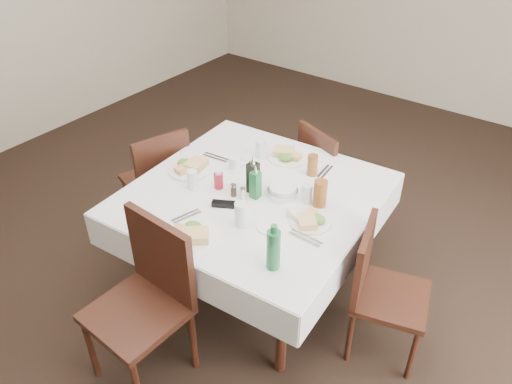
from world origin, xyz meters
TOP-DOWN VIEW (x-y plane):
  - ground_plane at (0.00, 0.00)m, footprint 7.00×7.00m
  - room_shell at (0.00, 0.00)m, footprint 6.04×7.04m
  - dining_table at (0.11, -0.05)m, footprint 1.53×1.53m
  - chair_north at (0.15, 0.81)m, footprint 0.53×0.53m
  - chair_south at (0.04, -0.90)m, footprint 0.49×0.49m
  - chair_east at (0.99, -0.05)m, footprint 0.50×0.50m
  - chair_west at (-0.79, -0.01)m, footprint 0.53×0.53m
  - meal_north at (0.05, 0.41)m, footprint 0.26×0.26m
  - meal_south at (0.09, -0.59)m, footprint 0.28×0.28m
  - meal_east at (0.55, -0.10)m, footprint 0.24×0.24m
  - meal_west at (-0.38, -0.09)m, footprint 0.28×0.28m
  - side_plate_a at (-0.17, 0.30)m, footprint 0.16×0.16m
  - side_plate_b at (0.39, -0.27)m, footprint 0.15×0.15m
  - water_n at (-0.10, 0.32)m, footprint 0.07×0.07m
  - water_s at (0.25, -0.34)m, footprint 0.08×0.08m
  - water_e at (0.43, 0.06)m, footprint 0.07×0.07m
  - water_w at (-0.22, -0.23)m, footprint 0.07×0.07m
  - iced_tea_a at (0.29, 0.35)m, footprint 0.07×0.07m
  - iced_tea_b at (0.50, 0.08)m, footprint 0.08×0.08m
  - bread_basket at (0.27, 0.04)m, footprint 0.19×0.19m
  - oil_cruet_dark at (0.10, -0.04)m, footprint 0.06×0.06m
  - oil_cruet_green at (0.15, -0.08)m, footprint 0.05×0.05m
  - ketchup_bottle at (-0.10, -0.13)m, footprint 0.06×0.06m
  - salt_shaker at (0.10, -0.14)m, footprint 0.03×0.03m
  - pepper_shaker at (0.03, -0.15)m, footprint 0.04×0.04m
  - coffee_mug at (-0.15, 0.10)m, footprint 0.13×0.12m
  - sunglasses at (0.05, -0.27)m, footprint 0.15×0.11m
  - green_bottle at (0.59, -0.52)m, footprint 0.07×0.07m
  - sugar_caddy at (0.46, -0.12)m, footprint 0.12×0.09m
  - cutlery_n at (0.35, 0.42)m, footprint 0.06×0.18m
  - cutlery_s at (-0.05, -0.48)m, footprint 0.09×0.19m
  - cutlery_e at (0.60, -0.24)m, footprint 0.20×0.06m
  - cutlery_w at (-0.34, 0.13)m, footprint 0.20×0.07m

SIDE VIEW (x-z plane):
  - ground_plane at x=0.00m, z-range 0.00..0.00m
  - chair_east at x=0.99m, z-range 0.06..0.92m
  - chair_north at x=0.15m, z-range 0.06..0.93m
  - chair_west at x=-0.79m, z-range 0.06..0.95m
  - chair_south at x=0.04m, z-range 0.07..1.05m
  - dining_table at x=0.11m, z-range 0.31..1.07m
  - cutlery_n at x=0.35m, z-range 0.76..0.77m
  - cutlery_s at x=-0.05m, z-range 0.76..0.77m
  - cutlery_w at x=-0.34m, z-range 0.76..0.77m
  - cutlery_e at x=0.60m, z-range 0.76..0.77m
  - side_plate_b at x=0.39m, z-range 0.76..0.77m
  - side_plate_a at x=-0.17m, z-range 0.76..0.77m
  - sunglasses at x=0.05m, z-range 0.76..0.79m
  - meal_east at x=0.55m, z-range 0.76..0.81m
  - meal_north at x=0.05m, z-range 0.76..0.81m
  - meal_south at x=0.09m, z-range 0.76..0.82m
  - meal_west at x=-0.38m, z-range 0.76..0.82m
  - sugar_caddy at x=0.46m, z-range 0.76..0.81m
  - bread_basket at x=0.27m, z-range 0.76..0.82m
  - salt_shaker at x=0.10m, z-range 0.76..0.84m
  - coffee_mug at x=-0.15m, z-range 0.76..0.85m
  - pepper_shaker at x=0.03m, z-range 0.76..0.84m
  - ketchup_bottle at x=-0.10m, z-range 0.76..0.88m
  - water_e at x=0.43m, z-range 0.76..0.88m
  - water_w at x=-0.22m, z-range 0.76..0.88m
  - water_n at x=-0.10m, z-range 0.76..0.89m
  - iced_tea_a at x=0.29m, z-range 0.76..0.90m
  - water_s at x=0.25m, z-range 0.76..0.91m
  - iced_tea_b at x=0.50m, z-range 0.76..0.93m
  - oil_cruet_green at x=0.15m, z-range 0.75..0.97m
  - oil_cruet_dark at x=0.10m, z-range 0.74..1.00m
  - green_bottle at x=0.59m, z-range 0.75..1.02m
  - room_shell at x=0.00m, z-range 0.31..3.11m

